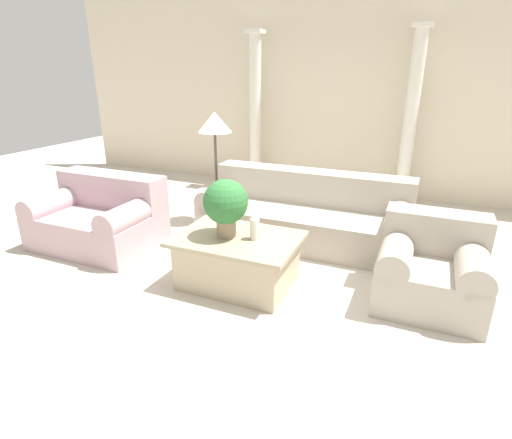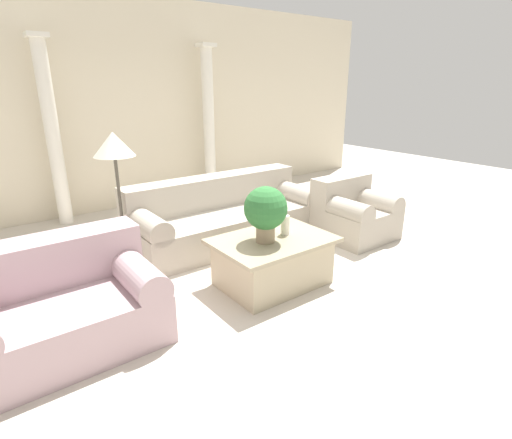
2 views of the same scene
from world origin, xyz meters
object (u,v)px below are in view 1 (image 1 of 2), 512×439
object	(u,v)px
potted_plant	(226,204)
floor_lamp	(215,127)
loveseat	(100,217)
armchair	(431,267)
coffee_table	(238,260)
sofa_long	(305,214)

from	to	relation	value
potted_plant	floor_lamp	xyz separation A→B (m)	(-0.89, 1.44, 0.46)
loveseat	armchair	world-z (taller)	loveseat
floor_lamp	armchair	world-z (taller)	floor_lamp
coffee_table	potted_plant	xyz separation A→B (m)	(-0.11, -0.01, 0.56)
sofa_long	potted_plant	world-z (taller)	potted_plant
coffee_table	armchair	xyz separation A→B (m)	(1.70, 0.40, 0.08)
loveseat	sofa_long	bearing A→B (deg)	26.50
floor_lamp	potted_plant	bearing A→B (deg)	-58.28
floor_lamp	loveseat	bearing A→B (deg)	-127.08
armchair	sofa_long	bearing A→B (deg)	147.60
armchair	coffee_table	bearing A→B (deg)	-166.61
loveseat	armchair	distance (m)	3.61
sofa_long	floor_lamp	size ratio (longest dim) A/B	1.66
sofa_long	loveseat	distance (m)	2.43
coffee_table	armchair	world-z (taller)	armchair
floor_lamp	armchair	size ratio (longest dim) A/B	1.66
loveseat	coffee_table	bearing A→B (deg)	-6.85
loveseat	floor_lamp	distance (m)	1.77
sofa_long	armchair	size ratio (longest dim) A/B	2.76
potted_plant	armchair	world-z (taller)	potted_plant
sofa_long	armchair	distance (m)	1.70
floor_lamp	armchair	xyz separation A→B (m)	(2.70, -1.03, -0.94)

